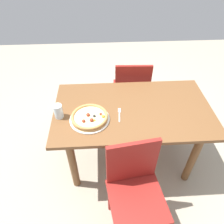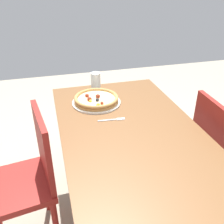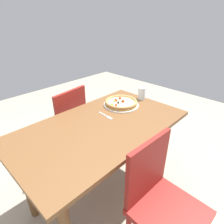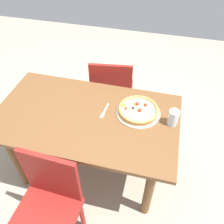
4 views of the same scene
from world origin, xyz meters
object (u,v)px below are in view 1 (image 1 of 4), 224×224
pizza (90,117)px  drinking_glass (58,111)px  chair_near (135,190)px  dining_table (132,119)px  fork (119,114)px  plate (90,119)px  chair_far (131,90)px

pizza → drinking_glass: bearing=168.8°
chair_near → dining_table: bearing=-102.8°
chair_near → fork: (-0.08, 0.54, 0.27)m
fork → drinking_glass: (-0.50, -0.00, 0.06)m
chair_near → plate: 0.65m
dining_table → fork: (-0.12, -0.07, 0.13)m
pizza → drinking_glass: size_ratio=2.48×
chair_near → pizza: bearing=-64.8°
dining_table → pizza: bearing=-162.1°
dining_table → chair_far: (0.07, 0.61, -0.14)m
pizza → dining_table: bearing=17.9°
dining_table → chair_near: (-0.05, -0.61, -0.14)m
chair_far → pizza: 0.90m
drinking_glass → dining_table: bearing=6.4°
pizza → fork: 0.25m
plate → fork: (0.25, 0.05, -0.00)m
dining_table → chair_near: chair_near is taller
plate → pizza: size_ratio=1.09×
dining_table → fork: fork is taller
dining_table → fork: size_ratio=8.25×
chair_far → pizza: chair_far is taller
chair_far → dining_table: bearing=-94.6°
chair_far → drinking_glass: size_ratio=7.32×
chair_far → plate: bearing=-119.1°
pizza → drinking_glass: 0.26m
chair_near → drinking_glass: bearing=-51.4°
plate → drinking_glass: bearing=168.9°
pizza → fork: size_ratio=1.81×
chair_near → plate: size_ratio=2.70×
fork → pizza: bearing=107.2°
chair_far → drinking_glass: bearing=-133.4°
pizza → plate: bearing=138.1°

